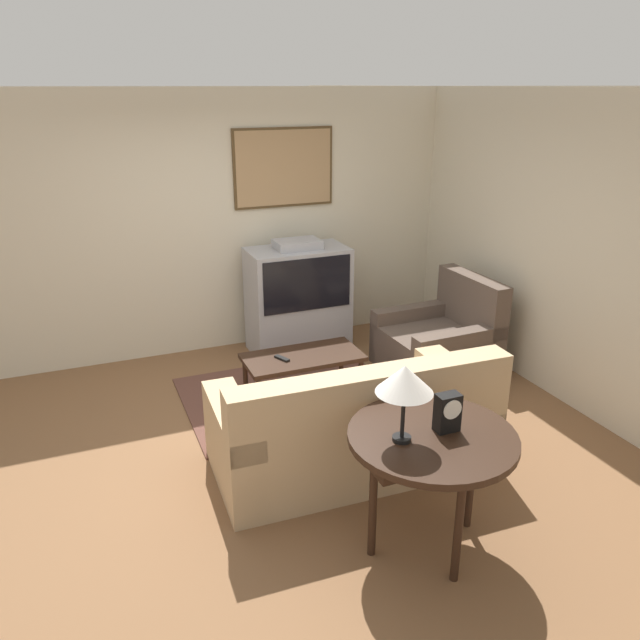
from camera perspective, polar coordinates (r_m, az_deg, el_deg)
ground_plane at (r=5.19m, az=-3.60°, el=-10.85°), size 12.00×12.00×0.00m
wall_back at (r=6.62m, az=-9.81°, el=8.63°), size 12.00×0.10×2.70m
wall_right at (r=5.97m, az=20.87°, el=6.15°), size 0.06×12.00×2.70m
area_rug at (r=5.84m, az=-2.80°, el=-6.93°), size 1.90×1.50×0.01m
tv at (r=6.64m, az=-2.02°, el=1.95°), size 1.04×0.57×1.22m
couch at (r=4.70m, az=3.15°, el=-9.84°), size 2.07×1.04×0.94m
armchair at (r=6.36m, az=10.92°, el=-2.01°), size 1.01×0.98×0.95m
coffee_table at (r=5.62m, az=-1.60°, el=-3.67°), size 1.06×0.53×0.44m
console_table at (r=3.80m, az=10.22°, el=-11.17°), size 1.00×1.00×0.80m
table_lamp at (r=3.50m, az=7.76°, el=-5.50°), size 0.33×0.33×0.47m
mantel_clock at (r=3.76m, az=11.59°, el=-8.27°), size 0.14×0.10×0.24m
remote at (r=5.52m, az=-3.50°, el=-3.52°), size 0.11×0.16×0.02m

